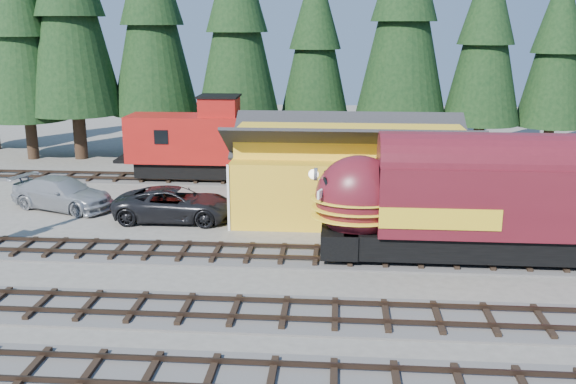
# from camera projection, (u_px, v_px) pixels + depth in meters

# --- Properties ---
(ground) EXTENTS (120.00, 120.00, 0.00)m
(ground) POSITION_uv_depth(u_px,v_px,m) (351.00, 295.00, 24.65)
(ground) COLOR #6B665B
(ground) RESTS_ON ground
(track_spur) EXTENTS (32.00, 3.20, 0.33)m
(track_spur) POSITION_uv_depth(u_px,v_px,m) (196.00, 179.00, 42.76)
(track_spur) COLOR #4C4947
(track_spur) RESTS_ON ground
(depot) EXTENTS (12.80, 7.00, 5.30)m
(depot) POSITION_uv_depth(u_px,v_px,m) (349.00, 163.00, 34.02)
(depot) COLOR yellow
(depot) RESTS_ON ground
(conifer_backdrop) EXTENTS (77.57, 21.77, 16.92)m
(conifer_backdrop) POSITION_uv_depth(u_px,v_px,m) (419.00, 25.00, 45.29)
(conifer_backdrop) COLOR black
(conifer_backdrop) RESTS_ON ground
(locomotive) EXTENTS (15.91, 3.16, 4.33)m
(locomotive) POSITION_uv_depth(u_px,v_px,m) (490.00, 206.00, 27.41)
(locomotive) COLOR black
(locomotive) RESTS_ON ground
(caboose) EXTENTS (10.05, 2.91, 5.23)m
(caboose) POSITION_uv_depth(u_px,v_px,m) (206.00, 142.00, 42.06)
(caboose) COLOR black
(caboose) RESTS_ON ground
(pickup_truck_a) EXTENTS (6.39, 2.99, 1.77)m
(pickup_truck_a) POSITION_uv_depth(u_px,v_px,m) (175.00, 204.00, 33.84)
(pickup_truck_a) COLOR black
(pickup_truck_a) RESTS_ON ground
(pickup_truck_b) EXTENTS (6.55, 4.29, 1.77)m
(pickup_truck_b) POSITION_uv_depth(u_px,v_px,m) (62.00, 193.00, 35.97)
(pickup_truck_b) COLOR #9EA1A5
(pickup_truck_b) RESTS_ON ground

